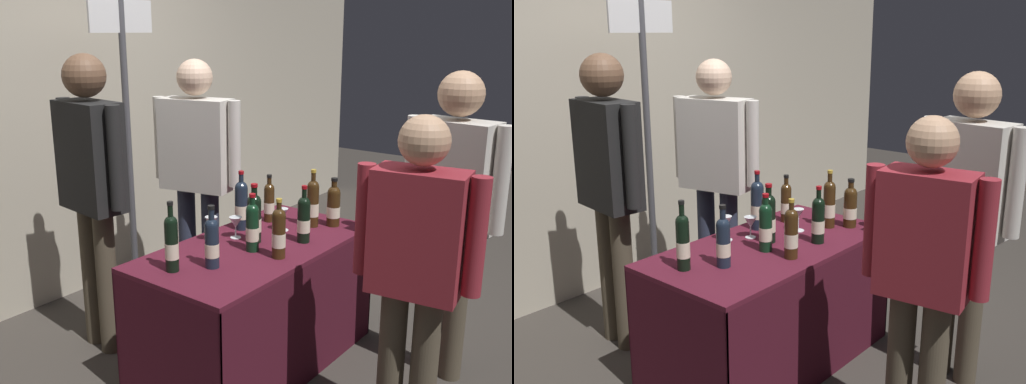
% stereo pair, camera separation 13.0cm
% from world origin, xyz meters
% --- Properties ---
extents(ground_plane, '(12.00, 12.00, 0.00)m').
position_xyz_m(ground_plane, '(0.00, 0.00, 0.00)').
color(ground_plane, '#38332D').
extents(back_partition, '(7.41, 0.12, 2.68)m').
position_xyz_m(back_partition, '(0.00, 1.69, 1.34)').
color(back_partition, '#B2A893').
rests_on(back_partition, ground_plane).
extents(tasting_table, '(1.42, 0.72, 0.73)m').
position_xyz_m(tasting_table, '(0.00, 0.00, 0.50)').
color(tasting_table, '#4C1423').
rests_on(tasting_table, ground_plane).
extents(featured_wine_bottle, '(0.08, 0.08, 0.33)m').
position_xyz_m(featured_wine_bottle, '(0.03, 0.03, 0.87)').
color(featured_wine_bottle, black).
rests_on(featured_wine_bottle, tasting_table).
extents(display_bottle_0, '(0.07, 0.07, 0.32)m').
position_xyz_m(display_bottle_0, '(-0.08, -0.21, 0.86)').
color(display_bottle_0, '#38230F').
rests_on(display_bottle_0, tasting_table).
extents(display_bottle_1, '(0.08, 0.08, 0.30)m').
position_xyz_m(display_bottle_1, '(0.55, -0.16, 0.86)').
color(display_bottle_1, '#38230F').
rests_on(display_bottle_1, tasting_table).
extents(display_bottle_2, '(0.07, 0.07, 0.32)m').
position_xyz_m(display_bottle_2, '(0.20, -0.18, 0.86)').
color(display_bottle_2, black).
rests_on(display_bottle_2, tasting_table).
extents(display_bottle_3, '(0.07, 0.07, 0.35)m').
position_xyz_m(display_bottle_3, '(-0.54, 0.10, 0.87)').
color(display_bottle_3, black).
rests_on(display_bottle_3, tasting_table).
extents(display_bottle_4, '(0.08, 0.08, 0.35)m').
position_xyz_m(display_bottle_4, '(0.15, 0.23, 0.88)').
color(display_bottle_4, '#192333').
rests_on(display_bottle_4, tasting_table).
extents(display_bottle_5, '(0.07, 0.07, 0.32)m').
position_xyz_m(display_bottle_5, '(-0.39, -0.03, 0.86)').
color(display_bottle_5, '#192333').
rests_on(display_bottle_5, tasting_table).
extents(display_bottle_6, '(0.07, 0.07, 0.32)m').
position_xyz_m(display_bottle_6, '(-0.09, -0.04, 0.86)').
color(display_bottle_6, black).
rests_on(display_bottle_6, tasting_table).
extents(display_bottle_7, '(0.07, 0.07, 0.30)m').
position_xyz_m(display_bottle_7, '(0.38, 0.19, 0.85)').
color(display_bottle_7, '#38230F').
rests_on(display_bottle_7, tasting_table).
extents(display_bottle_8, '(0.07, 0.07, 0.35)m').
position_xyz_m(display_bottle_8, '(0.46, -0.07, 0.87)').
color(display_bottle_8, '#38230F').
rests_on(display_bottle_8, tasting_table).
extents(wine_glass_near_vendor, '(0.07, 0.07, 0.13)m').
position_xyz_m(wine_glass_near_vendor, '(0.28, 0.02, 0.83)').
color(wine_glass_near_vendor, silver).
rests_on(wine_glass_near_vendor, tasting_table).
extents(wine_glass_mid, '(0.07, 0.07, 0.14)m').
position_xyz_m(wine_glass_mid, '(-0.11, 0.23, 0.83)').
color(wine_glass_mid, silver).
rests_on(wine_glass_mid, tasting_table).
extents(wine_glass_near_taster, '(0.07, 0.07, 0.12)m').
position_xyz_m(wine_glass_near_taster, '(0.01, 0.16, 0.81)').
color(wine_glass_near_taster, silver).
rests_on(wine_glass_near_taster, tasting_table).
extents(vendor_presenter, '(0.25, 0.59, 1.75)m').
position_xyz_m(vendor_presenter, '(-0.42, 0.86, 1.06)').
color(vendor_presenter, '#4C4233').
rests_on(vendor_presenter, ground_plane).
extents(vendor_assistant, '(0.31, 0.63, 1.70)m').
position_xyz_m(vendor_assistant, '(0.35, 0.77, 1.03)').
color(vendor_assistant, '#2D3347').
rests_on(vendor_assistant, ground_plane).
extents(taster_foreground_right, '(0.25, 0.56, 1.68)m').
position_xyz_m(taster_foreground_right, '(0.56, -0.86, 1.00)').
color(taster_foreground_right, '#4C4233').
rests_on(taster_foreground_right, ground_plane).
extents(taster_foreground_left, '(0.26, 0.55, 1.54)m').
position_xyz_m(taster_foreground_left, '(-0.14, -0.97, 0.91)').
color(taster_foreground_left, '#4C4233').
rests_on(taster_foreground_left, ground_plane).
extents(booth_signpost, '(0.48, 0.04, 2.08)m').
position_xyz_m(booth_signpost, '(0.04, 1.08, 1.29)').
color(booth_signpost, '#47474C').
rests_on(booth_signpost, ground_plane).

